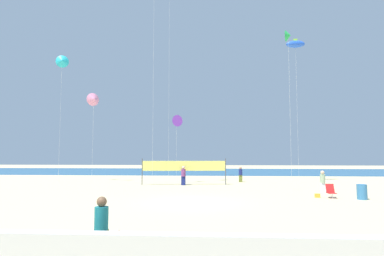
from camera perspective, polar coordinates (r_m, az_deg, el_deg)
name	(u,v)px	position (r m, az deg, el deg)	size (l,w,h in m)	color
ground_plane	(192,202)	(19.51, -0.07, -12.92)	(120.00, 120.00, 0.00)	beige
ocean_band	(205,171)	(51.95, 2.32, -7.64)	(120.00, 20.00, 0.01)	#28608C
boardwalk_ledge	(159,256)	(8.09, -5.91, -21.44)	(28.00, 0.44, 1.00)	beige
mother_figure	(101,225)	(9.68, -15.66, -16.09)	(0.38, 0.38, 1.66)	olive
toddler_figure	(118,242)	(9.72, -12.93, -19.01)	(0.17, 0.17, 0.76)	white
beachgoer_navy_shirt	(241,174)	(33.16, 8.53, -7.97)	(0.35, 0.35, 1.54)	olive
beachgoer_plum_shirt	(183,175)	(29.58, -1.52, -8.24)	(0.40, 0.40, 1.74)	navy
beachgoer_sage_shirt	(323,181)	(25.96, 21.99, -8.60)	(0.37, 0.37, 1.60)	white
folding_beach_chair	(331,191)	(23.10, 23.21, -10.08)	(0.52, 0.65, 0.89)	red
trash_barrel	(362,192)	(23.12, 27.71, -9.92)	(0.61, 0.61, 0.94)	teal
volleyball_net	(184,167)	(29.87, -1.40, -6.85)	(7.67, 0.87, 2.40)	#4C4C51
beach_handbag	(317,196)	(22.96, 21.18, -11.03)	(0.32, 0.16, 0.26)	gold
kite_pink_delta	(94,99)	(34.02, -16.89, 4.85)	(1.22, 1.22, 8.93)	silver
kite_green_delta	(288,36)	(28.60, 16.55, 15.25)	(0.72, 1.02, 12.93)	silver
kite_violet_delta	(177,121)	(31.38, -2.74, 1.25)	(1.14, 0.93, 6.56)	silver
kite_blue_inflatable	(295,44)	(34.95, 17.73, 13.85)	(2.12, 1.10, 14.28)	silver
kite_cyan_delta	(62,61)	(35.59, -21.87, 10.86)	(1.33, 0.87, 12.73)	silver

